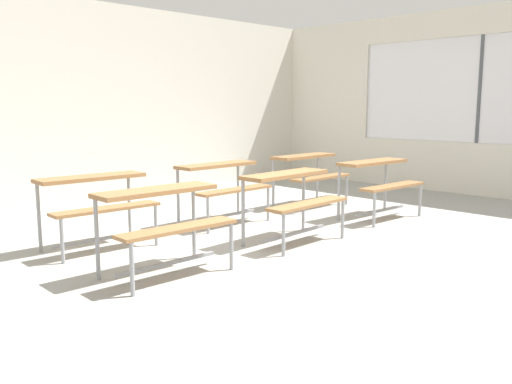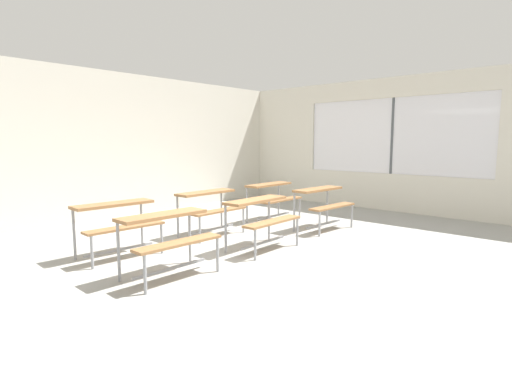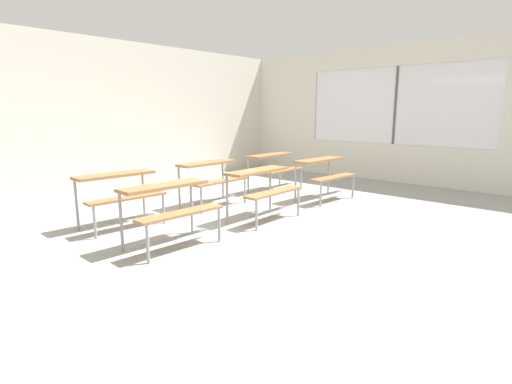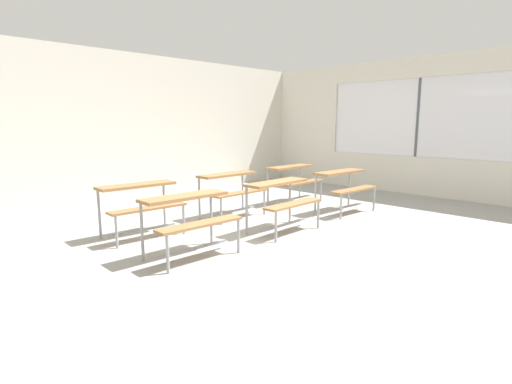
{
  "view_description": "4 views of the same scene",
  "coord_description": "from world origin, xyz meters",
  "px_view_note": "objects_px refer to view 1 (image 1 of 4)",
  "views": [
    {
      "loc": [
        -3.74,
        -3.27,
        1.45
      ],
      "look_at": [
        0.59,
        1.12,
        0.47
      ],
      "focal_mm": 38.25,
      "sensor_mm": 36.0,
      "label": 1
    },
    {
      "loc": [
        -3.8,
        -3.3,
        1.6
      ],
      "look_at": [
        1.32,
        1.33,
        0.71
      ],
      "focal_mm": 28.0,
      "sensor_mm": 36.0,
      "label": 2
    },
    {
      "loc": [
        -3.8,
        -3.3,
        1.6
      ],
      "look_at": [
        0.68,
        0.78,
        0.36
      ],
      "focal_mm": 28.0,
      "sensor_mm": 36.0,
      "label": 3
    },
    {
      "loc": [
        -3.8,
        -3.3,
        1.6
      ],
      "look_at": [
        -0.07,
        0.45,
        0.67
      ],
      "focal_mm": 28.0,
      "sensor_mm": 36.0,
      "label": 4
    }
  ],
  "objects_px": {
    "desk_bench_r1c1": "(223,178)",
    "desk_bench_r1c2": "(310,168)",
    "desk_bench_r0c1": "(293,190)",
    "desk_bench_r0c0": "(164,210)",
    "desk_bench_r1c0": "(96,194)",
    "desk_bench_r0c2": "(379,175)"
  },
  "relations": [
    {
      "from": "desk_bench_r0c0",
      "to": "desk_bench_r1c0",
      "type": "relative_size",
      "value": 0.99
    },
    {
      "from": "desk_bench_r1c0",
      "to": "desk_bench_r1c2",
      "type": "height_order",
      "value": "same"
    },
    {
      "from": "desk_bench_r0c0",
      "to": "desk_bench_r1c1",
      "type": "height_order",
      "value": "same"
    },
    {
      "from": "desk_bench_r0c2",
      "to": "desk_bench_r1c1",
      "type": "height_order",
      "value": "same"
    },
    {
      "from": "desk_bench_r1c0",
      "to": "desk_bench_r0c1",
      "type": "bearing_deg",
      "value": -34.47
    },
    {
      "from": "desk_bench_r0c2",
      "to": "desk_bench_r1c1",
      "type": "xyz_separation_m",
      "value": [
        -1.65,
        1.18,
        0.0
      ]
    },
    {
      "from": "desk_bench_r1c1",
      "to": "desk_bench_r1c2",
      "type": "bearing_deg",
      "value": -1.1
    },
    {
      "from": "desk_bench_r0c2",
      "to": "desk_bench_r1c2",
      "type": "distance_m",
      "value": 1.17
    },
    {
      "from": "desk_bench_r0c2",
      "to": "desk_bench_r1c1",
      "type": "distance_m",
      "value": 2.03
    },
    {
      "from": "desk_bench_r0c1",
      "to": "desk_bench_r1c0",
      "type": "height_order",
      "value": "same"
    },
    {
      "from": "desk_bench_r0c0",
      "to": "desk_bench_r0c2",
      "type": "bearing_deg",
      "value": 1.99
    },
    {
      "from": "desk_bench_r0c0",
      "to": "desk_bench_r0c2",
      "type": "xyz_separation_m",
      "value": [
        3.38,
        0.04,
        0.0
      ]
    },
    {
      "from": "desk_bench_r0c1",
      "to": "desk_bench_r0c2",
      "type": "xyz_separation_m",
      "value": [
        1.74,
        0.06,
        0.0
      ]
    },
    {
      "from": "desk_bench_r1c0",
      "to": "desk_bench_r1c2",
      "type": "xyz_separation_m",
      "value": [
        3.36,
        0.0,
        0.0
      ]
    },
    {
      "from": "desk_bench_r0c0",
      "to": "desk_bench_r0c1",
      "type": "height_order",
      "value": "same"
    },
    {
      "from": "desk_bench_r0c2",
      "to": "desk_bench_r1c2",
      "type": "height_order",
      "value": "same"
    },
    {
      "from": "desk_bench_r0c2",
      "to": "desk_bench_r1c2",
      "type": "bearing_deg",
      "value": 92.67
    },
    {
      "from": "desk_bench_r0c0",
      "to": "desk_bench_r1c1",
      "type": "bearing_deg",
      "value": 36.46
    },
    {
      "from": "desk_bench_r0c1",
      "to": "desk_bench_r1c2",
      "type": "height_order",
      "value": "same"
    },
    {
      "from": "desk_bench_r0c0",
      "to": "desk_bench_r1c1",
      "type": "distance_m",
      "value": 2.11
    },
    {
      "from": "desk_bench_r0c1",
      "to": "desk_bench_r1c0",
      "type": "xyz_separation_m",
      "value": [
        -1.61,
        1.23,
        0.0
      ]
    },
    {
      "from": "desk_bench_r0c2",
      "to": "desk_bench_r1c0",
      "type": "relative_size",
      "value": 1.0
    }
  ]
}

